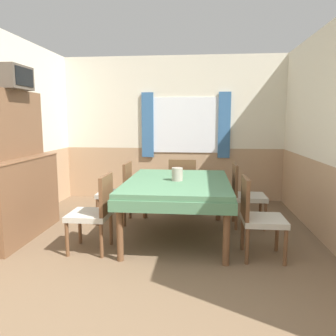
# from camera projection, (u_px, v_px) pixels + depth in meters

# --- Properties ---
(wall_back) EXTENTS (4.38, 0.10, 2.60)m
(wall_back) POSITION_uv_depth(u_px,v_px,m) (173.00, 129.00, 5.99)
(wall_back) COLOR silver
(wall_back) RESTS_ON ground_plane
(wall_left) EXTENTS (0.05, 4.52, 2.60)m
(wall_left) POSITION_uv_depth(u_px,v_px,m) (0.00, 133.00, 4.14)
(wall_left) COLOR silver
(wall_left) RESTS_ON ground_plane
(wall_right) EXTENTS (0.05, 4.52, 2.60)m
(wall_right) POSITION_uv_depth(u_px,v_px,m) (332.00, 135.00, 3.74)
(wall_right) COLOR silver
(wall_right) RESTS_ON ground_plane
(dining_table) EXTENTS (1.28, 1.72, 0.73)m
(dining_table) POSITION_uv_depth(u_px,v_px,m) (178.00, 188.00, 4.06)
(dining_table) COLOR #4C7A56
(dining_table) RESTS_ON ground_plane
(chair_right_far) EXTENTS (0.44, 0.44, 0.87)m
(chair_right_far) POSITION_uv_depth(u_px,v_px,m) (244.00, 193.00, 4.51)
(chair_right_far) COLOR brown
(chair_right_far) RESTS_ON ground_plane
(chair_left_far) EXTENTS (0.44, 0.44, 0.87)m
(chair_left_far) POSITION_uv_depth(u_px,v_px,m) (119.00, 190.00, 4.69)
(chair_left_far) COLOR brown
(chair_left_far) RESTS_ON ground_plane
(chair_head_window) EXTENTS (0.44, 0.44, 0.87)m
(chair_head_window) POSITION_uv_depth(u_px,v_px,m) (183.00, 184.00, 5.17)
(chair_head_window) COLOR brown
(chair_head_window) RESTS_ON ground_plane
(chair_left_near) EXTENTS (0.44, 0.44, 0.87)m
(chair_left_near) POSITION_uv_depth(u_px,v_px,m) (95.00, 210.00, 3.65)
(chair_left_near) COLOR brown
(chair_left_near) RESTS_ON ground_plane
(chair_right_near) EXTENTS (0.44, 0.44, 0.87)m
(chair_right_near) POSITION_uv_depth(u_px,v_px,m) (257.00, 215.00, 3.47)
(chair_right_near) COLOR brown
(chair_right_near) RESTS_ON ground_plane
(sideboard) EXTENTS (0.46, 1.38, 1.82)m
(sideboard) POSITION_uv_depth(u_px,v_px,m) (15.00, 177.00, 4.05)
(sideboard) COLOR brown
(sideboard) RESTS_ON ground_plane
(tv) EXTENTS (0.29, 0.47, 0.28)m
(tv) POSITION_uv_depth(u_px,v_px,m) (13.00, 77.00, 3.88)
(tv) COLOR #51473D
(tv) RESTS_ON sideboard
(vase) EXTENTS (0.14, 0.14, 0.16)m
(vase) POSITION_uv_depth(u_px,v_px,m) (177.00, 174.00, 4.00)
(vase) COLOR #A39989
(vase) RESTS_ON dining_table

